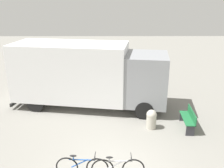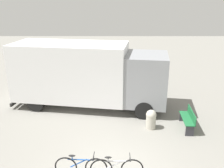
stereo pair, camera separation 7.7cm
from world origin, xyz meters
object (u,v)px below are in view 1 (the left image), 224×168
(park_bench, at_px, (189,118))
(bicycle_middle, at_px, (118,168))
(bicycle_near, at_px, (82,167))
(delivery_truck, at_px, (87,73))
(bollard_near_bench, at_px, (151,119))

(park_bench, height_order, bicycle_middle, park_bench)
(bicycle_middle, bearing_deg, bicycle_near, 176.23)
(delivery_truck, distance_m, bicycle_middle, 5.93)
(bicycle_near, bearing_deg, delivery_truck, 95.83)
(bicycle_near, relative_size, bollard_near_bench, 1.95)
(delivery_truck, xyz_separation_m, bollard_near_bench, (2.93, -2.41, -1.32))
(park_bench, distance_m, bollard_near_bench, 1.60)
(park_bench, xyz_separation_m, bicycle_middle, (-3.13, -3.17, -0.09))
(delivery_truck, height_order, park_bench, delivery_truck)
(bicycle_near, bearing_deg, park_bench, 39.05)
(park_bench, height_order, bollard_near_bench, bollard_near_bench)
(delivery_truck, relative_size, park_bench, 5.52)
(delivery_truck, height_order, bicycle_middle, delivery_truck)
(bicycle_near, xyz_separation_m, bicycle_middle, (1.11, -0.07, 0.00))
(bicycle_near, height_order, bollard_near_bench, bollard_near_bench)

